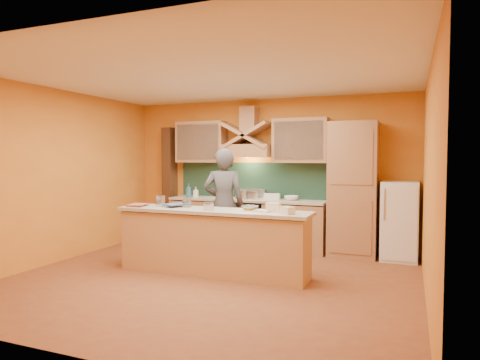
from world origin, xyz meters
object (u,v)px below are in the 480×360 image
at_px(fridge, 399,221).
at_px(person, 224,204).
at_px(mixing_bowl, 250,208).
at_px(kitchen_scale, 209,207).
at_px(stove, 246,224).

height_order(fridge, person, person).
xyz_separation_m(person, mixing_bowl, (0.73, -0.71, 0.05)).
relative_size(fridge, kitchen_scale, 11.24).
bearing_deg(person, mixing_bowl, 117.97).
xyz_separation_m(person, kitchen_scale, (0.20, -0.99, 0.07)).
xyz_separation_m(stove, person, (0.00, -1.05, 0.47)).
bearing_deg(fridge, person, -158.65).
distance_m(stove, mixing_bowl, 1.98).
height_order(fridge, mixing_bowl, fridge).
relative_size(fridge, mixing_bowl, 5.28).
bearing_deg(person, stove, -107.75).
relative_size(kitchen_scale, mixing_bowl, 0.47).
xyz_separation_m(fridge, person, (-2.70, -1.05, 0.27)).
distance_m(kitchen_scale, mixing_bowl, 0.60).
relative_size(fridge, person, 0.70).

